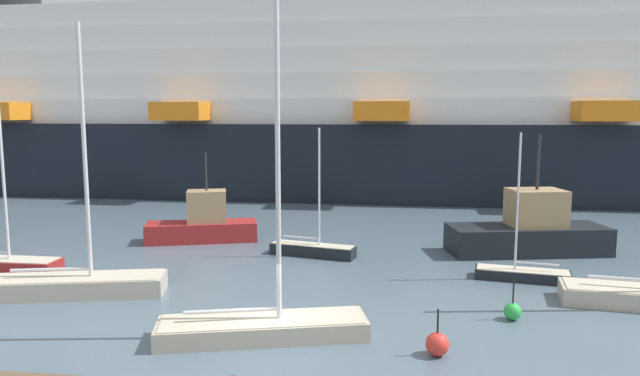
# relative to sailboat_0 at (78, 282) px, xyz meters

# --- Properties ---
(ground_plane) EXTENTS (600.00, 600.00, 0.00)m
(ground_plane) POSITION_rel_sailboat_0_xyz_m (8.70, -3.58, -0.54)
(ground_plane) COLOR slate
(sailboat_0) EXTENTS (7.13, 3.32, 10.84)m
(sailboat_0) POSITION_rel_sailboat_0_xyz_m (0.00, 0.00, 0.00)
(sailboat_0) COLOR #BCB29E
(sailboat_0) RESTS_ON ground_plane
(sailboat_1) EXTENTS (7.09, 3.48, 12.33)m
(sailboat_1) POSITION_rel_sailboat_0_xyz_m (8.48, -3.48, 0.02)
(sailboat_1) COLOR #BCB29E
(sailboat_1) RESTS_ON ground_plane
(sailboat_3) EXTENTS (4.19, 1.84, 6.52)m
(sailboat_3) POSITION_rel_sailboat_0_xyz_m (18.43, 4.41, -0.22)
(sailboat_3) COLOR black
(sailboat_3) RESTS_ON ground_plane
(sailboat_4) EXTENTS (5.65, 1.44, 10.52)m
(sailboat_4) POSITION_rel_sailboat_0_xyz_m (-5.68, 3.16, -0.05)
(sailboat_4) COLOR maroon
(sailboat_4) RESTS_ON ground_plane
(sailboat_5) EXTENTS (4.59, 2.06, 6.63)m
(sailboat_5) POSITION_rel_sailboat_0_xyz_m (8.63, 7.56, -0.16)
(sailboat_5) COLOR black
(sailboat_5) RESTS_ON ground_plane
(fishing_boat_0) EXTENTS (6.57, 3.66, 5.14)m
(fishing_boat_0) POSITION_rel_sailboat_0_xyz_m (1.88, 10.25, 0.47)
(fishing_boat_0) COLOR maroon
(fishing_boat_0) RESTS_ON ground_plane
(fishing_boat_1) EXTENTS (8.57, 4.37, 6.26)m
(fishing_boat_1) POSITION_rel_sailboat_0_xyz_m (19.88, 9.56, 0.62)
(fishing_boat_1) COLOR black
(fishing_boat_1) RESTS_ON ground_plane
(channel_buoy_1) EXTENTS (0.62, 0.62, 1.59)m
(channel_buoy_1) POSITION_rel_sailboat_0_xyz_m (16.97, -0.76, -0.22)
(channel_buoy_1) COLOR green
(channel_buoy_1) RESTS_ON ground_plane
(channel_buoy_2) EXTENTS (0.72, 0.72, 1.48)m
(channel_buoy_2) POSITION_rel_sailboat_0_xyz_m (14.05, -4.19, -0.18)
(channel_buoy_2) COLOR red
(channel_buoy_2) RESTS_ON ground_plane
(cruise_ship) EXTENTS (117.59, 20.75, 22.86)m
(cruise_ship) POSITION_rel_sailboat_0_xyz_m (-4.53, 32.95, 6.82)
(cruise_ship) COLOR black
(cruise_ship) RESTS_ON ground_plane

